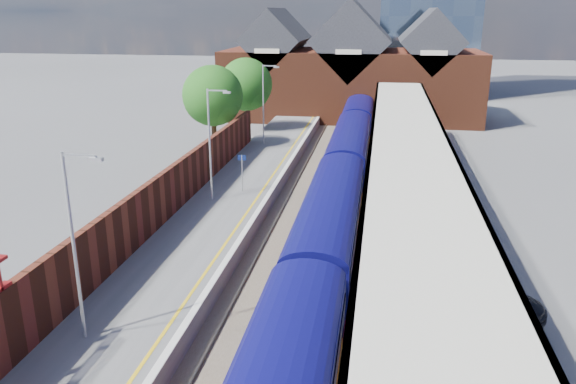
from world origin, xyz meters
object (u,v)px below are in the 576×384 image
(lamp_post_d, at_px, (265,99))
(parked_car_dark, at_px, (492,300))
(lamp_post_b, at_px, (76,237))
(platform_sign, at_px, (242,167))
(lamp_post_c, at_px, (212,138))
(parked_car_blue, at_px, (421,179))
(parked_car_silver, at_px, (447,288))
(train, at_px, (342,175))

(lamp_post_d, relative_size, parked_car_dark, 1.71)
(lamp_post_b, bearing_deg, platform_sign, 85.67)
(lamp_post_d, relative_size, platform_sign, 2.80)
(lamp_post_c, relative_size, parked_car_dark, 1.71)
(lamp_post_c, distance_m, parked_car_blue, 14.37)
(lamp_post_b, xyz_separation_m, lamp_post_c, (0.00, 16.00, 0.00))
(lamp_post_c, height_order, parked_car_blue, lamp_post_c)
(lamp_post_d, height_order, platform_sign, lamp_post_d)
(platform_sign, relative_size, parked_car_blue, 0.64)
(parked_car_silver, distance_m, parked_car_blue, 16.05)
(train, bearing_deg, lamp_post_c, -158.04)
(lamp_post_d, xyz_separation_m, parked_car_blue, (13.05, -11.09, -3.45))
(train, xyz_separation_m, lamp_post_c, (-7.86, -3.17, 2.87))
(lamp_post_c, bearing_deg, parked_car_blue, 20.62)
(lamp_post_b, xyz_separation_m, parked_car_blue, (13.05, 20.91, -3.45))
(train, xyz_separation_m, parked_car_dark, (7.01, -14.93, -0.53))
(train, height_order, lamp_post_c, lamp_post_c)
(parked_car_blue, bearing_deg, parked_car_dark, -157.05)
(lamp_post_d, relative_size, parked_car_silver, 1.79)
(train, height_order, lamp_post_d, lamp_post_d)
(train, relative_size, parked_car_dark, 16.11)
(lamp_post_b, distance_m, lamp_post_c, 16.00)
(platform_sign, distance_m, parked_car_silver, 17.71)
(parked_car_dark, bearing_deg, lamp_post_c, 64.17)
(train, xyz_separation_m, parked_car_silver, (5.34, -14.30, -0.48))
(lamp_post_c, xyz_separation_m, platform_sign, (1.36, 2.00, -2.30))
(platform_sign, bearing_deg, train, 10.19)
(lamp_post_c, bearing_deg, lamp_post_d, 90.00)
(lamp_post_b, height_order, lamp_post_c, same)
(lamp_post_c, height_order, parked_car_silver, lamp_post_c)
(train, bearing_deg, parked_car_dark, -64.86)
(train, height_order, parked_car_dark, train)
(lamp_post_b, xyz_separation_m, parked_car_dark, (14.86, 4.24, -3.40))
(lamp_post_d, xyz_separation_m, platform_sign, (1.36, -14.00, -2.30))
(lamp_post_b, relative_size, parked_car_silver, 1.79)
(parked_car_dark, bearing_deg, platform_sign, 56.98)
(lamp_post_b, xyz_separation_m, lamp_post_d, (0.00, 32.00, 0.00))
(lamp_post_b, height_order, parked_car_silver, lamp_post_b)
(train, distance_m, platform_sign, 6.62)
(lamp_post_d, bearing_deg, parked_car_dark, -61.84)
(parked_car_silver, height_order, parked_car_dark, parked_car_silver)
(lamp_post_b, distance_m, parked_car_silver, 14.45)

